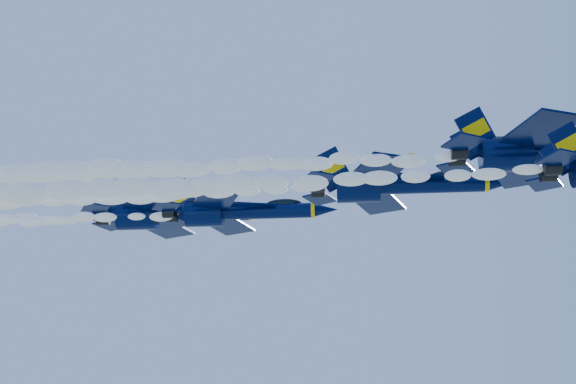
# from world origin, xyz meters

# --- Properties ---
(smoke_trail_jet_lead) EXTENTS (50.70, 2.07, 1.87)m
(smoke_trail_jet_lead) POSITION_xyz_m (-17.08, -11.77, 148.67)
(smoke_trail_jet_lead) COLOR white
(jet_second) EXTENTS (18.69, 15.33, 6.95)m
(jet_second) POSITION_xyz_m (11.20, -4.13, 153.85)
(jet_second) COLOR #000A30
(smoke_trail_jet_second) EXTENTS (50.70, 2.38, 2.14)m
(smoke_trail_jet_second) POSITION_xyz_m (-22.13, -4.13, 153.37)
(smoke_trail_jet_second) COLOR white
(jet_third) EXTENTS (18.05, 14.81, 6.71)m
(jet_third) POSITION_xyz_m (-0.60, 2.95, 154.15)
(jet_third) COLOR #000A30
(smoke_trail_jet_third) EXTENTS (50.70, 2.30, 2.07)m
(smoke_trail_jet_third) POSITION_xyz_m (-33.66, 2.95, 153.68)
(smoke_trail_jet_third) COLOR white
(jet_fourth) EXTENTS (17.23, 14.13, 6.40)m
(jet_fourth) POSITION_xyz_m (-15.87, 9.98, 154.59)
(jet_fourth) COLOR #000A30
(jet_fifth) EXTENTS (19.93, 16.35, 7.41)m
(jet_fifth) POSITION_xyz_m (-23.96, 16.71, 156.98)
(jet_fifth) COLOR #000A30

